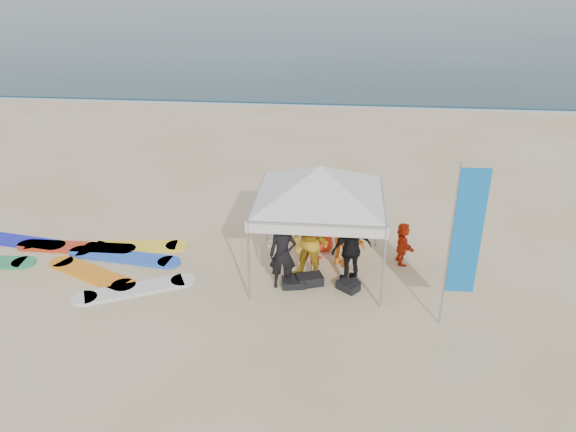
% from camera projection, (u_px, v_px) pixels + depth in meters
% --- Properties ---
extents(ground, '(120.00, 120.00, 0.00)m').
position_uv_depth(ground, '(291.00, 329.00, 10.90)').
color(ground, beige).
rests_on(ground, ground).
extents(ocean, '(160.00, 84.00, 0.08)m').
position_uv_depth(ocean, '(341.00, 17.00, 65.00)').
color(ocean, '#0C2633').
rests_on(ocean, ground).
extents(shoreline_foam, '(160.00, 1.20, 0.01)m').
position_uv_depth(shoreline_foam, '(327.00, 104.00, 27.32)').
color(shoreline_foam, silver).
rests_on(shoreline_foam, ground).
extents(person_black_a, '(0.60, 0.42, 1.58)m').
position_uv_depth(person_black_a, '(283.00, 254.00, 11.98)').
color(person_black_a, black).
rests_on(person_black_a, ground).
extents(person_yellow, '(1.10, 1.00, 1.83)m').
position_uv_depth(person_yellow, '(310.00, 244.00, 12.14)').
color(person_yellow, '#BE8C1A').
rests_on(person_yellow, ground).
extents(person_orange_a, '(1.25, 1.08, 1.68)m').
position_uv_depth(person_orange_a, '(343.00, 232.00, 12.85)').
color(person_orange_a, orange).
rests_on(person_orange_a, ground).
extents(person_black_b, '(1.02, 0.78, 1.61)m').
position_uv_depth(person_black_b, '(352.00, 249.00, 12.17)').
color(person_black_b, black).
rests_on(person_black_b, ground).
extents(person_orange_b, '(0.78, 0.52, 1.57)m').
position_uv_depth(person_orange_b, '(322.00, 220.00, 13.52)').
color(person_orange_b, red).
rests_on(person_orange_b, ground).
extents(person_seated, '(0.46, 1.00, 1.03)m').
position_uv_depth(person_seated, '(403.00, 243.00, 13.02)').
color(person_seated, red).
rests_on(person_seated, ground).
extents(canopy_tent, '(3.86, 3.86, 2.91)m').
position_uv_depth(canopy_tent, '(320.00, 167.00, 11.87)').
color(canopy_tent, '#A5A5A8').
rests_on(canopy_tent, ground).
extents(feather_flag, '(0.57, 0.04, 3.36)m').
position_uv_depth(feather_flag, '(465.00, 235.00, 10.21)').
color(feather_flag, '#A5A5A8').
rests_on(feather_flag, ground).
extents(marker_pennant, '(0.28, 0.28, 0.64)m').
position_uv_depth(marker_pennant, '(317.00, 258.00, 12.46)').
color(marker_pennant, '#A5A5A8').
rests_on(marker_pennant, ground).
extents(gear_pile, '(1.75, 0.67, 0.22)m').
position_uv_depth(gear_pile, '(320.00, 283.00, 12.25)').
color(gear_pile, black).
rests_on(gear_pile, ground).
extents(surfboard_spread, '(5.74, 3.01, 0.07)m').
position_uv_depth(surfboard_spread, '(84.00, 259.00, 13.35)').
color(surfboard_spread, orange).
rests_on(surfboard_spread, ground).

